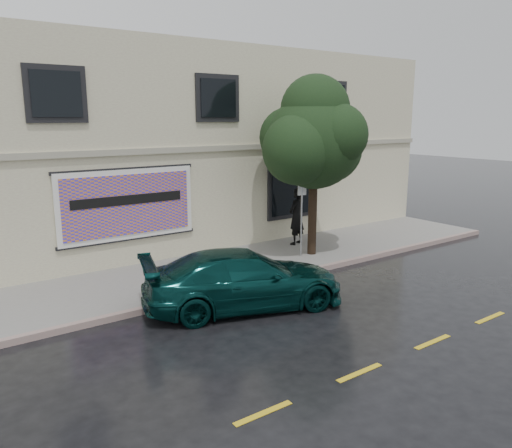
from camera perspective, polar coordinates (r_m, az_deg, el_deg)
ground at (r=13.42m, az=7.14°, el=-8.02°), size 90.00×90.00×0.00m
sidewalk at (r=15.80m, az=-0.88°, el=-4.52°), size 20.00×3.50×0.15m
curb at (r=14.47m, az=3.10°, el=-6.13°), size 20.00×0.18×0.16m
road_marking at (r=11.31m, az=19.53°, el=-12.57°), size 19.00×0.12×0.01m
building at (r=20.17m, az=-10.38°, el=8.79°), size 20.00×8.12×7.00m
billboard at (r=15.34m, az=-14.42°, el=2.17°), size 4.30×0.16×2.20m
car at (r=12.27m, az=-1.38°, el=-6.33°), size 5.34×3.53×1.43m
pedestrian at (r=17.72m, az=4.66°, el=0.87°), size 0.84×0.66×2.02m
umbrella at (r=17.51m, az=4.74°, el=5.26°), size 1.15×1.15×0.71m
street_tree at (r=16.16m, az=6.67°, el=9.32°), size 3.04×3.04×5.22m
fire_hydrant at (r=14.35m, az=-6.73°, el=-4.60°), size 0.29×0.27×0.70m
sign_pole at (r=16.06m, az=5.23°, el=1.41°), size 0.30×0.08×2.45m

